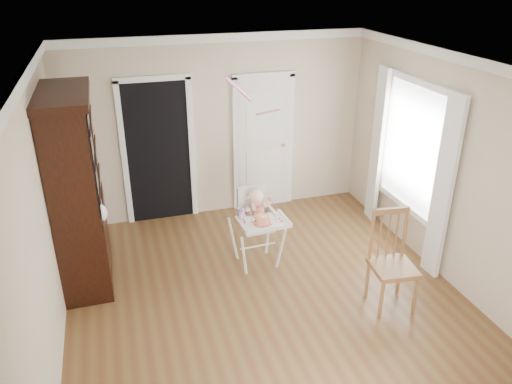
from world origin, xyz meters
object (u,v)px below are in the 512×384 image
object	(u,v)px
high_chair	(257,219)
dining_chair	(392,264)
sippy_cup	(242,214)
china_cabinet	(77,191)
cake	(262,220)

from	to	relation	value
high_chair	dining_chair	world-z (taller)	dining_chair
sippy_cup	china_cabinet	xyz separation A→B (m)	(-1.87, 0.43, 0.36)
high_chair	dining_chair	distance (m)	1.73
cake	dining_chair	distance (m)	1.57
sippy_cup	high_chair	bearing A→B (deg)	24.01
china_cabinet	high_chair	bearing A→B (deg)	-9.18
high_chair	sippy_cup	size ratio (longest dim) A/B	5.95
high_chair	sippy_cup	xyz separation A→B (m)	(-0.22, -0.10, 0.16)
high_chair	sippy_cup	bearing A→B (deg)	-159.13
sippy_cup	dining_chair	size ratio (longest dim) A/B	0.16
high_chair	cake	bearing A→B (deg)	-96.04
sippy_cup	cake	bearing A→B (deg)	-41.10
cake	sippy_cup	xyz separation A→B (m)	(-0.21, 0.18, 0.02)
cake	china_cabinet	bearing A→B (deg)	163.49
china_cabinet	dining_chair	world-z (taller)	china_cabinet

